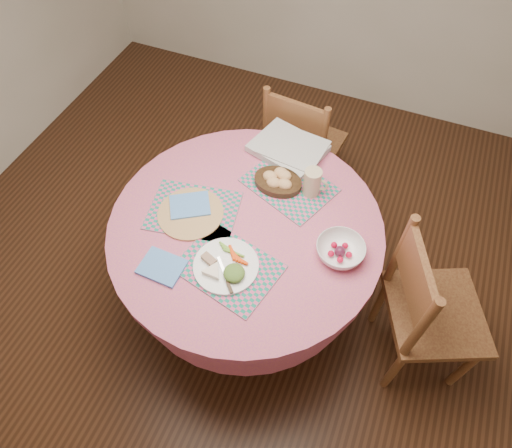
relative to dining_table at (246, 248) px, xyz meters
The scene contains 16 objects.
ground 0.56m from the dining_table, ahead, with size 4.00×4.00×0.00m, color #331C0F.
room_envelope 1.16m from the dining_table, ahead, with size 4.01×4.01×2.71m.
dining_table is the anchor object (origin of this frame).
chair_right 0.87m from the dining_table, ahead, with size 0.57×0.58×0.96m.
chair_back 0.86m from the dining_table, 90.64° to the left, with size 0.46×0.44×0.91m.
placemat_front 0.31m from the dining_table, 84.52° to the right, with size 0.40×0.30×0.01m, color #157961.
placemat_left 0.32m from the dining_table, behind, with size 0.40×0.30×0.01m, color #157961.
placemat_back 0.37m from the dining_table, 70.78° to the left, with size 0.40×0.30×0.01m, color #157961.
wicker_trivet 0.33m from the dining_table, behind, with size 0.30×0.30×0.01m, color #AE814B.
napkin_near 0.46m from the dining_table, 124.88° to the right, with size 0.18×0.14×0.01m, color #5187D1.
napkin_far 0.34m from the dining_table, behind, with size 0.18×0.14×0.01m, color #5187D1.
dinner_plate 0.32m from the dining_table, 85.71° to the right, with size 0.27×0.27×0.05m.
bread_bowl 0.36m from the dining_table, 79.25° to the left, with size 0.23×0.23×0.08m.
latte_mug 0.45m from the dining_table, 53.18° to the left, with size 0.12×0.08×0.14m.
fruit_bowl 0.49m from the dining_table, ahead, with size 0.23×0.23×0.06m.
newspaper_stack 0.55m from the dining_table, 87.49° to the left, with size 0.40×0.35×0.04m.
Camera 1 is at (0.50, -1.08, 2.41)m, focal length 32.00 mm.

